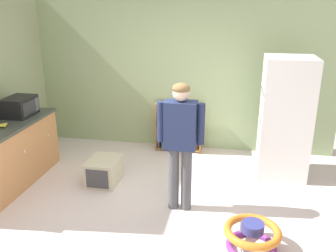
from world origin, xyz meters
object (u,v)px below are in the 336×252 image
at_px(kitchen_counter, 4,157).
at_px(standing_person, 180,137).
at_px(bookshelf, 176,129).
at_px(banana_bunch, 4,125).
at_px(refrigerator, 285,118).
at_px(microwave, 20,106).
at_px(pet_carrier, 104,171).
at_px(baby_walker, 252,236).

distance_m(kitchen_counter, standing_person, 2.54).
distance_m(bookshelf, banana_bunch, 2.81).
xyz_separation_m(refrigerator, microwave, (-3.85, -0.63, 0.15)).
distance_m(bookshelf, microwave, 2.59).
bearing_deg(pet_carrier, bookshelf, 60.38).
height_order(kitchen_counter, bookshelf, kitchen_counter).
relative_size(refrigerator, baby_walker, 2.95).
bearing_deg(banana_bunch, kitchen_counter, -171.27).
distance_m(baby_walker, pet_carrier, 2.36).
xyz_separation_m(kitchen_counter, baby_walker, (3.36, -0.77, -0.29)).
distance_m(kitchen_counter, microwave, 0.79).
xyz_separation_m(bookshelf, microwave, (-2.13, -1.30, 0.67)).
bearing_deg(refrigerator, pet_carrier, -163.07).
bearing_deg(banana_bunch, bookshelf, 41.48).
bearing_deg(microwave, kitchen_counter, -88.78).
distance_m(refrigerator, microwave, 3.91).
relative_size(standing_person, microwave, 3.38).
bearing_deg(banana_bunch, standing_person, -2.58).
height_order(refrigerator, microwave, refrigerator).
height_order(kitchen_counter, baby_walker, kitchen_counter).
height_order(refrigerator, standing_person, refrigerator).
bearing_deg(standing_person, kitchen_counter, 177.69).
xyz_separation_m(standing_person, microwave, (-2.50, 0.63, 0.07)).
height_order(microwave, banana_bunch, microwave).
distance_m(refrigerator, bookshelf, 1.92).
height_order(refrigerator, banana_bunch, refrigerator).
height_order(refrigerator, pet_carrier, refrigerator).
bearing_deg(standing_person, banana_bunch, 177.42).
xyz_separation_m(refrigerator, banana_bunch, (-3.78, -1.15, 0.04)).
bearing_deg(microwave, standing_person, -14.08).
relative_size(bookshelf, banana_bunch, 5.37).
relative_size(refrigerator, pet_carrier, 3.22).
bearing_deg(refrigerator, bookshelf, 158.70).
distance_m(refrigerator, banana_bunch, 3.95).
height_order(standing_person, baby_walker, standing_person).
xyz_separation_m(standing_person, banana_bunch, (-2.43, 0.11, -0.04)).
bearing_deg(pet_carrier, standing_person, -22.18).
bearing_deg(refrigerator, banana_bunch, -163.09).
bearing_deg(baby_walker, refrigerator, 76.01).
bearing_deg(baby_walker, microwave, 159.04).
distance_m(refrigerator, standing_person, 1.85).
bearing_deg(banana_bunch, pet_carrier, 16.86).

